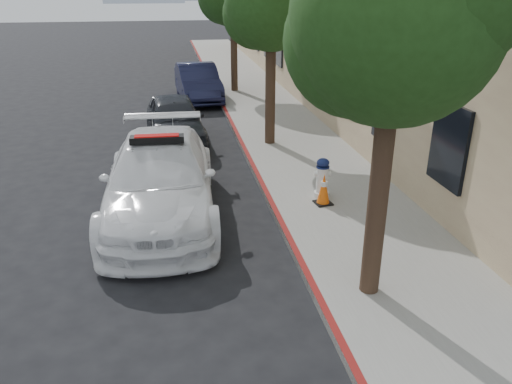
{
  "coord_description": "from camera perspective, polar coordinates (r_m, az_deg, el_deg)",
  "views": [
    {
      "loc": [
        -0.05,
        -8.33,
        4.71
      ],
      "look_at": [
        1.47,
        0.27,
        1.0
      ],
      "focal_mm": 35.0,
      "sensor_mm": 36.0,
      "label": 1
    }
  ],
  "objects": [
    {
      "name": "curb_strip",
      "position": [
        19.02,
        -3.36,
        8.87
      ],
      "size": [
        0.12,
        50.0,
        0.15
      ],
      "primitive_type": "cube",
      "color": "maroon",
      "rests_on": "ground"
    },
    {
      "name": "parked_car_far",
      "position": [
        21.73,
        -6.67,
        12.35
      ],
      "size": [
        1.87,
        4.61,
        1.49
      ],
      "primitive_type": "imported",
      "rotation": [
        0.0,
        0.0,
        0.07
      ],
      "color": "#141734",
      "rests_on": "ground"
    },
    {
      "name": "tree_mid",
      "position": [
        14.63,
        1.89,
        20.85
      ],
      "size": [
        2.77,
        2.64,
        5.43
      ],
      "color": "black",
      "rests_on": "sidewalk"
    },
    {
      "name": "sidewalk",
      "position": [
        19.25,
        1.26,
        9.08
      ],
      "size": [
        3.2,
        50.0,
        0.15
      ],
      "primitive_type": "cube",
      "color": "gray",
      "rests_on": "ground"
    },
    {
      "name": "parked_car_mid",
      "position": [
        15.88,
        -9.27,
        8.16
      ],
      "size": [
        1.97,
        4.33,
        1.44
      ],
      "primitive_type": "imported",
      "rotation": [
        0.0,
        0.0,
        0.07
      ],
      "color": "#212329",
      "rests_on": "ground"
    },
    {
      "name": "police_car",
      "position": [
        10.8,
        -10.89,
        1.49
      ],
      "size": [
        2.51,
        5.73,
        1.79
      ],
      "rotation": [
        0.0,
        0.0,
        -0.04
      ],
      "color": "white",
      "rests_on": "ground"
    },
    {
      "name": "traffic_cone",
      "position": [
        11.03,
        7.75,
        0.32
      ],
      "size": [
        0.41,
        0.41,
        0.69
      ],
      "rotation": [
        0.0,
        0.0,
        0.14
      ],
      "color": "black",
      "rests_on": "sidewalk"
    },
    {
      "name": "tree_near",
      "position": [
        6.99,
        16.09,
        18.62
      ],
      "size": [
        2.92,
        2.82,
        5.62
      ],
      "color": "black",
      "rests_on": "sidewalk"
    },
    {
      "name": "fire_hydrant",
      "position": [
        11.36,
        7.58,
        1.59
      ],
      "size": [
        0.38,
        0.35,
        0.92
      ],
      "rotation": [
        0.0,
        0.0,
        -0.09
      ],
      "color": "white",
      "rests_on": "sidewalk"
    },
    {
      "name": "ground",
      "position": [
        9.57,
        -8.46,
        -6.75
      ],
      "size": [
        120.0,
        120.0,
        0.0
      ],
      "primitive_type": "plane",
      "color": "black",
      "rests_on": "ground"
    }
  ]
}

